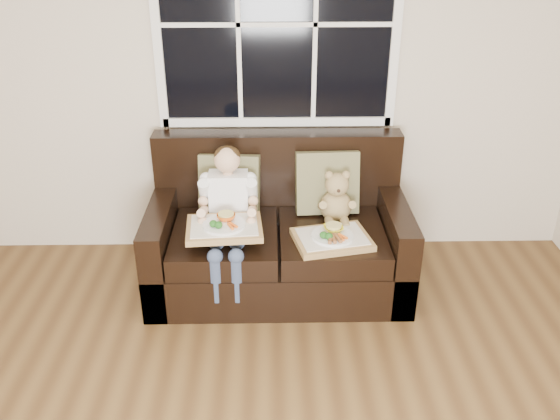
{
  "coord_description": "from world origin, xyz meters",
  "views": [
    {
      "loc": [
        0.04,
        -1.48,
        2.32
      ],
      "look_at": [
        0.1,
        1.85,
        0.62
      ],
      "focal_mm": 38.0,
      "sensor_mm": 36.0,
      "label": 1
    }
  ],
  "objects_px": {
    "loveseat": "(278,239)",
    "tray_left": "(224,227)",
    "teddy_bear": "(336,200)",
    "child": "(228,204)",
    "tray_right": "(332,238)"
  },
  "relations": [
    {
      "from": "loveseat",
      "to": "child",
      "type": "bearing_deg",
      "value": -159.97
    },
    {
      "from": "loveseat",
      "to": "child",
      "type": "relative_size",
      "value": 2.05
    },
    {
      "from": "loveseat",
      "to": "tray_right",
      "type": "distance_m",
      "value": 0.47
    },
    {
      "from": "loveseat",
      "to": "tray_right",
      "type": "xyz_separation_m",
      "value": [
        0.33,
        -0.29,
        0.17
      ]
    },
    {
      "from": "teddy_bear",
      "to": "tray_right",
      "type": "bearing_deg",
      "value": -100.46
    },
    {
      "from": "tray_right",
      "to": "tray_left",
      "type": "bearing_deg",
      "value": 169.15
    },
    {
      "from": "loveseat",
      "to": "child",
      "type": "distance_m",
      "value": 0.47
    },
    {
      "from": "teddy_bear",
      "to": "tray_right",
      "type": "distance_m",
      "value": 0.33
    },
    {
      "from": "child",
      "to": "tray_right",
      "type": "height_order",
      "value": "child"
    },
    {
      "from": "loveseat",
      "to": "teddy_bear",
      "type": "relative_size",
      "value": 4.6
    },
    {
      "from": "child",
      "to": "tray_right",
      "type": "relative_size",
      "value": 1.58
    },
    {
      "from": "loveseat",
      "to": "tray_left",
      "type": "height_order",
      "value": "loveseat"
    },
    {
      "from": "tray_right",
      "to": "child",
      "type": "bearing_deg",
      "value": 153.21
    },
    {
      "from": "teddy_bear",
      "to": "child",
      "type": "bearing_deg",
      "value": -170.09
    },
    {
      "from": "teddy_bear",
      "to": "tray_right",
      "type": "height_order",
      "value": "teddy_bear"
    }
  ]
}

